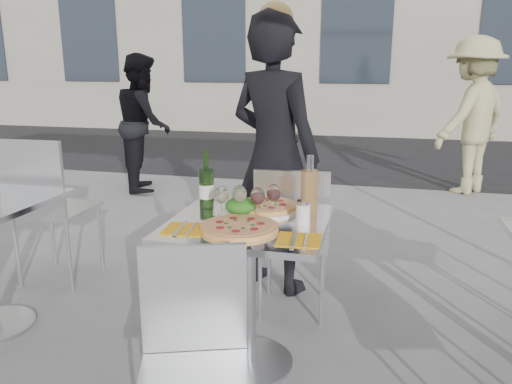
% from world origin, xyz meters
% --- Properties ---
extents(ground, '(80.00, 80.00, 0.00)m').
position_xyz_m(ground, '(0.00, 0.00, 0.00)').
color(ground, slate).
extents(street_asphalt, '(24.00, 5.00, 0.00)m').
position_xyz_m(street_asphalt, '(0.00, 6.50, 0.00)').
color(street_asphalt, black).
rests_on(street_asphalt, ground).
extents(main_table, '(0.72, 0.72, 0.75)m').
position_xyz_m(main_table, '(0.00, 0.00, 0.54)').
color(main_table, '#B7BABF').
rests_on(main_table, ground).
extents(chair_far, '(0.44, 0.45, 0.90)m').
position_xyz_m(chair_far, '(0.12, 0.54, 0.53)').
color(chair_far, silver).
rests_on(chair_far, ground).
extents(chair_near, '(0.49, 0.50, 0.84)m').
position_xyz_m(chair_near, '(-0.01, -0.68, 0.50)').
color(chair_near, silver).
rests_on(chair_near, ground).
extents(side_chair_lfar, '(0.46, 0.48, 1.00)m').
position_xyz_m(side_chair_lfar, '(-1.54, 0.60, 0.59)').
color(side_chair_lfar, silver).
rests_on(side_chair_lfar, ground).
extents(woman_diner, '(0.76, 0.66, 1.77)m').
position_xyz_m(woman_diner, '(-0.08, 0.95, 0.89)').
color(woman_diner, black).
rests_on(woman_diner, ground).
extents(pedestrian_a, '(0.87, 0.95, 1.59)m').
position_xyz_m(pedestrian_a, '(-2.13, 3.25, 0.79)').
color(pedestrian_a, black).
rests_on(pedestrian_a, ground).
extents(pedestrian_b, '(1.23, 1.30, 1.77)m').
position_xyz_m(pedestrian_b, '(1.57, 4.01, 0.89)').
color(pedestrian_b, tan).
rests_on(pedestrian_b, ground).
extents(pizza_near, '(0.34, 0.34, 0.02)m').
position_xyz_m(pizza_near, '(-0.01, -0.13, 0.76)').
color(pizza_near, '#DFAE57').
rests_on(pizza_near, main_table).
extents(pizza_far, '(0.35, 0.35, 0.03)m').
position_xyz_m(pizza_far, '(0.04, 0.20, 0.77)').
color(pizza_far, white).
rests_on(pizza_far, main_table).
extents(salad_plate, '(0.22, 0.22, 0.09)m').
position_xyz_m(salad_plate, '(-0.06, 0.09, 0.79)').
color(salad_plate, white).
rests_on(salad_plate, main_table).
extents(wine_bottle, '(0.07, 0.08, 0.29)m').
position_xyz_m(wine_bottle, '(-0.25, 0.15, 0.86)').
color(wine_bottle, '#2C521F').
rests_on(wine_bottle, main_table).
extents(carafe, '(0.08, 0.08, 0.29)m').
position_xyz_m(carafe, '(0.26, 0.15, 0.87)').
color(carafe, tan).
rests_on(carafe, main_table).
extents(sugar_shaker, '(0.06, 0.06, 0.11)m').
position_xyz_m(sugar_shaker, '(0.25, 0.02, 0.80)').
color(sugar_shaker, white).
rests_on(sugar_shaker, main_table).
extents(wineglass_white_a, '(0.07, 0.07, 0.16)m').
position_xyz_m(wineglass_white_a, '(-0.13, 0.01, 0.86)').
color(wineglass_white_a, white).
rests_on(wineglass_white_a, main_table).
extents(wineglass_white_b, '(0.07, 0.07, 0.16)m').
position_xyz_m(wineglass_white_b, '(-0.05, 0.04, 0.86)').
color(wineglass_white_b, white).
rests_on(wineglass_white_b, main_table).
extents(wineglass_red_a, '(0.07, 0.07, 0.16)m').
position_xyz_m(wineglass_red_a, '(0.04, 0.02, 0.86)').
color(wineglass_red_a, white).
rests_on(wineglass_red_a, main_table).
extents(wineglass_red_b, '(0.07, 0.07, 0.16)m').
position_xyz_m(wineglass_red_b, '(0.10, 0.10, 0.86)').
color(wineglass_red_b, white).
rests_on(wineglass_red_b, main_table).
extents(napkin_left, '(0.20, 0.20, 0.01)m').
position_xyz_m(napkin_left, '(-0.24, -0.19, 0.75)').
color(napkin_left, gold).
rests_on(napkin_left, main_table).
extents(napkin_right, '(0.19, 0.20, 0.01)m').
position_xyz_m(napkin_right, '(0.27, -0.21, 0.75)').
color(napkin_right, gold).
rests_on(napkin_right, main_table).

